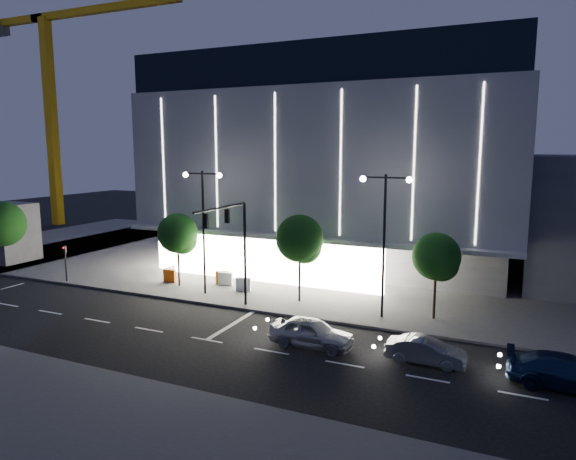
% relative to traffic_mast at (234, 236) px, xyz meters
% --- Properties ---
extents(ground, '(160.00, 160.00, 0.00)m').
position_rel_traffic_mast_xyz_m(ground, '(-1.00, -3.34, -5.03)').
color(ground, black).
rests_on(ground, ground).
extents(sidewalk_museum, '(70.00, 40.00, 0.15)m').
position_rel_traffic_mast_xyz_m(sidewalk_museum, '(4.00, 20.66, -4.95)').
color(sidewalk_museum, '#474747').
rests_on(sidewalk_museum, ground).
extents(sidewalk_near, '(70.00, 10.00, 0.15)m').
position_rel_traffic_mast_xyz_m(sidewalk_near, '(4.00, -15.34, -4.95)').
color(sidewalk_near, '#474747').
rests_on(sidewalk_near, ground).
extents(sidewalk_west, '(16.00, 50.00, 0.15)m').
position_rel_traffic_mast_xyz_m(sidewalk_west, '(-31.00, 6.66, -4.95)').
color(sidewalk_west, '#474747').
rests_on(sidewalk_west, ground).
extents(museum, '(30.00, 25.80, 18.00)m').
position_rel_traffic_mast_xyz_m(museum, '(1.98, 18.97, 4.25)').
color(museum, '#4C4C51').
rests_on(museum, ground).
extents(traffic_mast, '(0.33, 5.89, 7.07)m').
position_rel_traffic_mast_xyz_m(traffic_mast, '(0.00, 0.00, 0.00)').
color(traffic_mast, black).
rests_on(traffic_mast, ground).
extents(street_lamp_west, '(3.16, 0.36, 9.00)m').
position_rel_traffic_mast_xyz_m(street_lamp_west, '(-4.00, 2.66, 0.93)').
color(street_lamp_west, black).
rests_on(street_lamp_west, ground).
extents(street_lamp_east, '(3.16, 0.36, 9.00)m').
position_rel_traffic_mast_xyz_m(street_lamp_east, '(9.00, 2.66, 0.93)').
color(street_lamp_east, black).
rests_on(street_lamp_east, ground).
extents(ped_signal_far, '(0.22, 0.24, 3.00)m').
position_rel_traffic_mast_xyz_m(ped_signal_far, '(-16.00, 1.16, -3.14)').
color(ped_signal_far, black).
rests_on(ped_signal_far, ground).
extents(tower_crane, '(32.00, 2.00, 28.50)m').
position_rel_traffic_mast_xyz_m(tower_crane, '(-41.92, 24.66, 15.48)').
color(tower_crane, gold).
rests_on(tower_crane, ground).
extents(tree_left, '(3.02, 3.02, 5.72)m').
position_rel_traffic_mast_xyz_m(tree_left, '(-6.97, 3.68, -0.99)').
color(tree_left, black).
rests_on(tree_left, ground).
extents(tree_mid, '(3.25, 3.25, 6.15)m').
position_rel_traffic_mast_xyz_m(tree_mid, '(3.03, 3.68, -0.69)').
color(tree_mid, black).
rests_on(tree_mid, ground).
extents(tree_right, '(2.91, 2.91, 5.51)m').
position_rel_traffic_mast_xyz_m(tree_right, '(12.03, 3.68, -1.14)').
color(tree_right, black).
rests_on(tree_right, ground).
extents(car_lead, '(4.66, 2.00, 1.57)m').
position_rel_traffic_mast_xyz_m(car_lead, '(6.66, -3.36, -4.24)').
color(car_lead, '#A5A6AC').
rests_on(car_lead, ground).
extents(car_second, '(3.91, 1.42, 1.28)m').
position_rel_traffic_mast_xyz_m(car_second, '(12.61, -3.08, -4.39)').
color(car_second, gray).
rests_on(car_second, ground).
extents(car_third, '(5.05, 2.09, 1.46)m').
position_rel_traffic_mast_xyz_m(car_third, '(18.76, -3.23, -4.30)').
color(car_third, '#132447').
rests_on(car_third, ground).
extents(barrier_a, '(1.11, 0.29, 1.00)m').
position_rel_traffic_mast_xyz_m(barrier_a, '(-8.35, 4.27, -4.38)').
color(barrier_a, '#E6540C').
rests_on(barrier_a, sidewalk_museum).
extents(barrier_b, '(1.13, 0.50, 1.00)m').
position_rel_traffic_mast_xyz_m(barrier_b, '(-3.81, 5.17, -4.38)').
color(barrier_b, silver).
rests_on(barrier_b, sidewalk_museum).
extents(barrier_c, '(1.12, 0.58, 1.00)m').
position_rel_traffic_mast_xyz_m(barrier_c, '(-4.21, 5.47, -4.38)').
color(barrier_c, orange).
rests_on(barrier_c, sidewalk_museum).
extents(barrier_d, '(1.13, 0.53, 1.00)m').
position_rel_traffic_mast_xyz_m(barrier_d, '(-1.78, 4.35, -4.38)').
color(barrier_d, white).
rests_on(barrier_d, sidewalk_museum).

